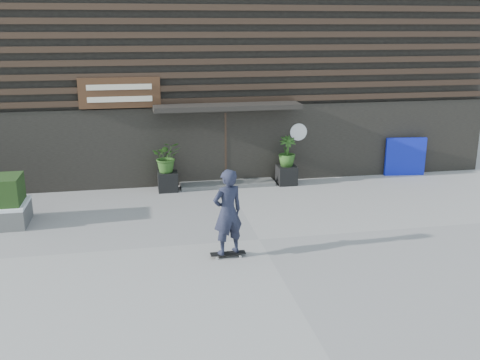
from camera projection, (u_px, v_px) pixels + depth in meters
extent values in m
plane|color=#9E9A96|center=(259.00, 240.00, 12.83)|extent=(80.00, 80.00, 0.00)
cube|color=#52524F|center=(227.00, 184.00, 17.15)|extent=(3.00, 0.80, 0.12)
cube|color=black|center=(168.00, 181.00, 16.55)|extent=(0.60, 0.60, 0.60)
imported|color=#2D591E|center=(167.00, 157.00, 16.34)|extent=(0.86, 0.75, 0.96)
cube|color=black|center=(287.00, 175.00, 17.24)|extent=(0.60, 0.60, 0.60)
imported|color=#2D591E|center=(287.00, 151.00, 17.02)|extent=(0.54, 0.54, 0.96)
cube|color=#0D17B1|center=(405.00, 157.00, 18.20)|extent=(1.38, 0.27, 1.29)
cube|color=black|center=(204.00, 50.00, 21.15)|extent=(18.00, 10.00, 8.00)
cube|color=black|center=(225.00, 145.00, 17.14)|extent=(18.00, 0.12, 2.50)
cube|color=#38281E|center=(225.00, 100.00, 16.68)|extent=(17.60, 0.08, 0.18)
cube|color=#38281E|center=(225.00, 87.00, 16.58)|extent=(17.60, 0.08, 0.18)
cube|color=#38281E|center=(225.00, 74.00, 16.47)|extent=(17.60, 0.08, 0.18)
cube|color=#38281E|center=(225.00, 61.00, 16.36)|extent=(17.60, 0.08, 0.18)
cube|color=#38281E|center=(225.00, 48.00, 16.25)|extent=(17.60, 0.08, 0.18)
cube|color=#38281E|center=(225.00, 35.00, 16.14)|extent=(17.60, 0.08, 0.18)
cube|color=#38281E|center=(225.00, 21.00, 16.03)|extent=(17.60, 0.08, 0.18)
cube|color=#38281E|center=(225.00, 7.00, 15.92)|extent=(17.60, 0.08, 0.18)
cube|color=black|center=(227.00, 106.00, 16.37)|extent=(4.50, 1.00, 0.15)
cube|color=black|center=(225.00, 147.00, 17.32)|extent=(2.40, 0.30, 2.30)
cube|color=#38281E|center=(225.00, 148.00, 17.15)|extent=(0.06, 0.10, 2.30)
cube|color=#472B19|center=(120.00, 93.00, 15.95)|extent=(2.40, 0.10, 0.90)
cube|color=beige|center=(119.00, 87.00, 15.83)|extent=(1.90, 0.02, 0.16)
cube|color=beige|center=(120.00, 99.00, 15.93)|extent=(1.90, 0.02, 0.16)
cylinder|color=white|center=(298.00, 132.00, 17.40)|extent=(0.56, 0.03, 0.56)
cube|color=black|center=(228.00, 253.00, 11.85)|extent=(0.78, 0.20, 0.02)
cylinder|color=#AEAEA9|center=(217.00, 258.00, 11.72)|extent=(0.06, 0.03, 0.06)
cylinder|color=#A7A7A2|center=(216.00, 255.00, 11.91)|extent=(0.06, 0.03, 0.06)
cylinder|color=#A5A4A0|center=(240.00, 257.00, 11.82)|extent=(0.06, 0.03, 0.06)
cylinder|color=#A1A19D|center=(239.00, 253.00, 12.00)|extent=(0.06, 0.03, 0.06)
imported|color=#1B1E30|center=(228.00, 212.00, 11.58)|extent=(0.81, 0.66, 1.92)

